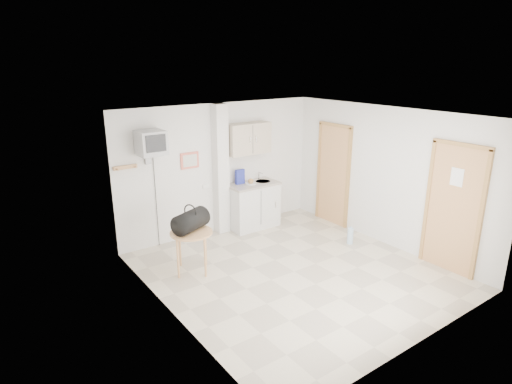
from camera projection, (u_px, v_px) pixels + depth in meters
ground at (294, 271)px, 6.88m from camera, size 4.50×4.50×0.00m
room_envelope at (305, 176)px, 6.63m from camera, size 4.24×4.54×2.55m
kitchenette at (252, 189)px, 8.51m from camera, size 1.03×0.58×2.10m
crt_television at (151, 143)px, 7.07m from camera, size 0.44×0.45×2.15m
round_table at (191, 236)px, 6.73m from camera, size 0.67×0.67×0.68m
duffel_bag at (191, 221)px, 6.69m from camera, size 0.67×0.54×0.44m
water_bottle at (350, 236)px, 7.89m from camera, size 0.11×0.11×0.33m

